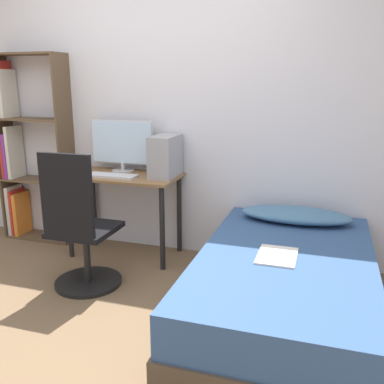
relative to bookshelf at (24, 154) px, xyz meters
The scene contains 12 objects.
ground_plane 2.14m from the bookshelf, 45.12° to the right, with size 14.00×14.00×0.00m, color brown.
wall_back 1.46m from the bookshelf, ahead, with size 8.00×0.05×2.50m.
desk 1.16m from the bookshelf, ahead, with size 0.98×0.52×0.73m.
bookshelf is the anchor object (origin of this frame).
office_chair 1.45m from the bookshelf, 36.63° to the right, with size 0.51×0.51×1.05m.
bed 2.80m from the bookshelf, 17.44° to the right, with size 1.11×1.90×0.46m.
pillow 2.63m from the bookshelf, ahead, with size 0.85×0.36×0.11m.
magazine 2.72m from the bookshelf, 18.81° to the right, with size 0.24×0.32×0.01m.
monitor 1.06m from the bookshelf, ahead, with size 0.60×0.20×0.46m.
keyboard 1.10m from the bookshelf, 12.14° to the right, with size 0.43×0.15×0.02m.
pc_tower 1.50m from the bookshelf, ahead, with size 0.19×0.36×0.35m.
phone 0.75m from the bookshelf, 13.66° to the right, with size 0.07×0.14×0.01m.
Camera 1 is at (1.41, -2.01, 1.53)m, focal length 40.00 mm.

